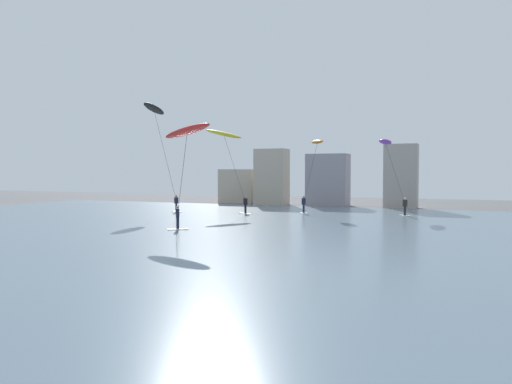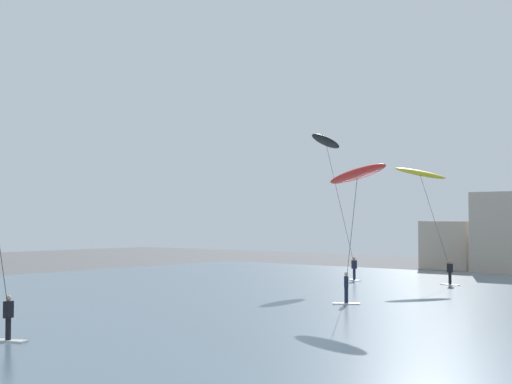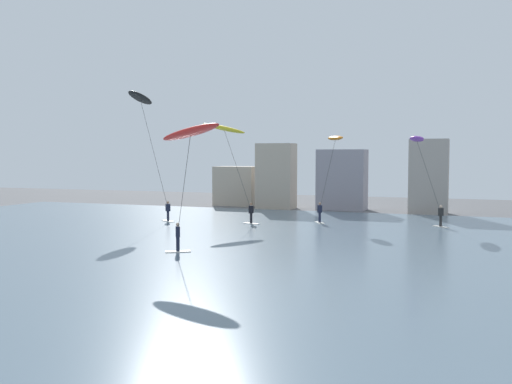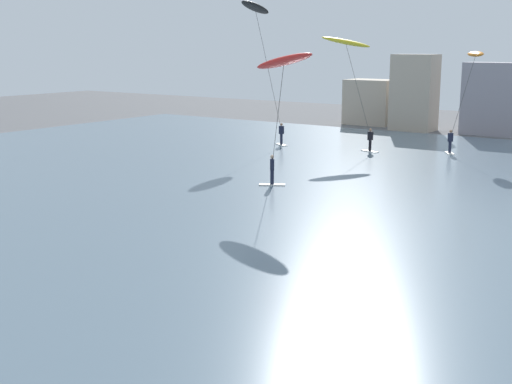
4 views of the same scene
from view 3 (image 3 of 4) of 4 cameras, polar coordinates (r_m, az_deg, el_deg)
The scene contains 7 objects.
water_bay at distance 29.37m, azimuth 11.04°, elevation -7.11°, with size 84.00×52.00×0.10m, color slate.
far_shore_buildings at distance 58.77m, azimuth 8.47°, elevation 1.12°, with size 37.44×5.00×6.98m.
kitesurfer_purple at distance 46.76m, azimuth 15.61°, elevation 4.39°, with size 3.18×3.59×6.94m.
kitesurfer_orange at distance 47.54m, azimuth 7.60°, elevation 4.49°, with size 2.51×3.96×7.00m.
kitesurfer_yellow at distance 48.01m, azimuth -2.94°, elevation 5.65°, with size 5.48×3.97×8.10m.
kitesurfer_black at distance 49.75m, azimuth -11.01°, elevation 8.12°, with size 4.23×3.48×10.75m.
kitesurfer_red at distance 31.03m, azimuth -6.51°, elevation 5.04°, with size 4.00×2.57×7.21m.
Camera 3 is at (4.68, 2.79, 5.49)m, focal length 40.99 mm.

